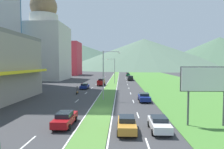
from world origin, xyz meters
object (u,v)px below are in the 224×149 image
street_lamp_mid (114,69)px  car_2 (65,119)px  car_6 (85,86)px  car_5 (127,124)px  car_1 (159,124)px  street_lamp_near (105,72)px  pickup_truck_0 (101,82)px  car_4 (128,74)px  car_7 (128,75)px  billboard_roadside (207,82)px  car_0 (144,97)px  pickup_truck_1 (130,78)px  motorcycle_rider (77,91)px

street_lamp_mid → car_2: (-3.70, -43.45, -4.10)m
car_6 → car_5: bearing=-162.0°
car_2 → car_1: bearing=-96.7°
street_lamp_near → pickup_truck_0: street_lamp_near is taller
street_lamp_mid → car_4: street_lamp_mid is taller
car_7 → pickup_truck_0: size_ratio=0.86×
billboard_roadside → car_0: (-4.99, 13.15, -4.07)m
car_1 → car_2: bearing=-96.7°
car_2 → car_4: car_2 is taller
billboard_roadside → car_2: 15.76m
pickup_truck_1 → car_7: bearing=179.8°
street_lamp_near → street_lamp_mid: (0.50, 28.58, -0.39)m
street_lamp_mid → billboard_roadside: bearing=-75.0°
car_5 → car_4: bearing=177.8°
car_6 → car_7: car_7 is taller
car_6 → pickup_truck_0: bearing=-22.7°
motorcycle_rider → car_0: bearing=-118.0°
car_2 → pickup_truck_1: (9.92, 55.46, 0.19)m
car_2 → motorcycle_rider: motorcycle_rider is taller
pickup_truck_0 → pickup_truck_1: (9.92, 16.95, 0.00)m
street_lamp_near → car_5: (3.45, -16.43, -4.51)m
car_0 → car_7: bearing=-179.8°
car_6 → pickup_truck_1: size_ratio=0.79×
street_lamp_mid → billboard_roadside: street_lamp_mid is taller
motorcycle_rider → car_4: bearing=-11.3°
pickup_truck_0 → car_4: bearing=-11.2°
car_1 → car_6: size_ratio=0.95×
car_2 → pickup_truck_0: pickup_truck_0 is taller
car_2 → car_4: bearing=-6.5°
car_0 → pickup_truck_1: size_ratio=0.78×
car_5 → motorcycle_rider: (-10.17, 22.58, -0.04)m
pickup_truck_0 → pickup_truck_1: same height
car_5 → motorcycle_rider: size_ratio=2.05×
pickup_truck_1 → motorcycle_rider: pickup_truck_1 is taller
car_0 → street_lamp_near: bearing=-99.5°
car_0 → car_4: size_ratio=1.05×
car_4 → car_7: car_4 is taller
street_lamp_near → car_6: street_lamp_near is taller
pickup_truck_1 → car_4: bearing=179.7°
car_2 → street_lamp_near: bearing=-12.1°
car_1 → car_2: 9.97m
car_5 → pickup_truck_1: pickup_truck_1 is taller
car_1 → car_0: bearing=178.7°
car_2 → car_7: 81.67m
car_0 → pickup_truck_1: 41.76m
pickup_truck_0 → car_6: bearing=157.3°
pickup_truck_0 → car_0: bearing=-157.6°
car_1 → car_4: car_4 is taller
car_0 → car_4: 75.72m
billboard_roadside → pickup_truck_0: bearing=111.9°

